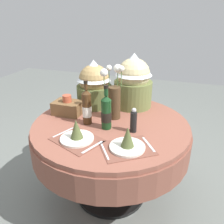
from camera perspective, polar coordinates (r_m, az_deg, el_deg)
ground at (r=2.32m, az=-0.27°, el=-19.27°), size 8.00×8.00×0.00m
dining_table at (r=1.96m, az=-0.31°, el=-6.46°), size 1.30×1.30×0.75m
place_setting_left at (r=1.64m, az=-8.79°, el=-5.48°), size 0.41×0.37×0.16m
place_setting_right at (r=1.53m, az=3.87°, el=-7.57°), size 0.43×0.41×0.16m
flower_vase at (r=1.88m, az=0.40°, el=4.12°), size 0.17×0.16×0.46m
wine_bottle_left at (r=1.74m, az=-1.56°, el=-0.04°), size 0.08×0.08×0.35m
wine_bottle_right at (r=1.82m, az=-6.29°, el=1.22°), size 0.07×0.07×0.36m
pepper_mill at (r=1.71m, az=5.38°, el=-2.25°), size 0.05×0.05×0.19m
gift_tub_back_left at (r=2.16m, az=-4.47°, el=7.32°), size 0.33×0.33×0.44m
gift_tub_back_centre at (r=2.13m, az=5.33°, el=8.12°), size 0.36×0.36×0.50m
woven_basket_side_left at (r=2.05m, az=-10.98°, el=1.20°), size 0.24×0.17×0.18m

